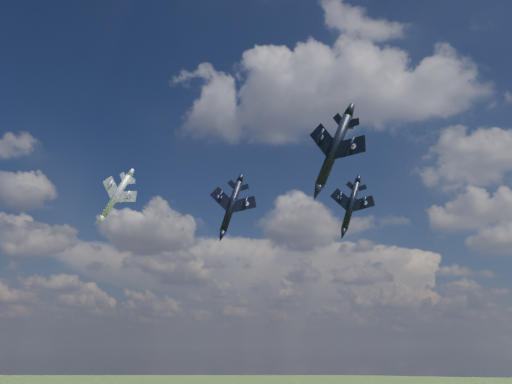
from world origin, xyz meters
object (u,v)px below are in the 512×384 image
(jet_lead_navy, at_px, (231,206))
(jet_right_navy, at_px, (334,150))
(jet_left_silver, at_px, (116,196))
(jet_high_navy, at_px, (351,206))

(jet_lead_navy, distance_m, jet_right_navy, 25.31)
(jet_right_navy, bearing_deg, jet_left_silver, -171.48)
(jet_right_navy, distance_m, jet_left_silver, 46.53)
(jet_lead_navy, bearing_deg, jet_right_navy, -38.11)
(jet_high_navy, height_order, jet_left_silver, jet_left_silver)
(jet_lead_navy, relative_size, jet_right_navy, 0.87)
(jet_right_navy, bearing_deg, jet_high_navy, 115.60)
(jet_lead_navy, height_order, jet_left_silver, jet_left_silver)
(jet_lead_navy, bearing_deg, jet_left_silver, 177.66)
(jet_high_navy, bearing_deg, jet_right_navy, -81.33)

